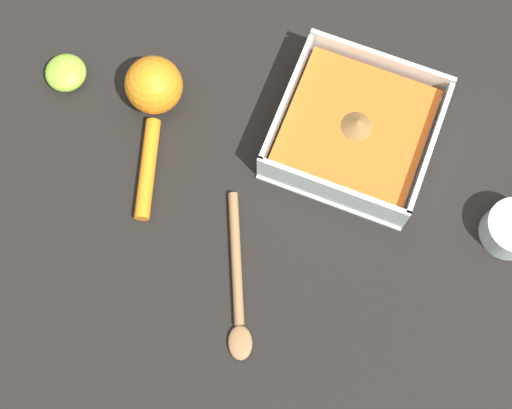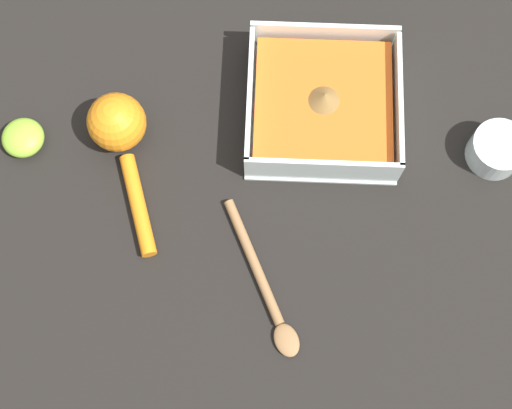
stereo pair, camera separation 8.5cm
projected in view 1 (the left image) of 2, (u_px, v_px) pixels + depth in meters
name	position (u px, v px, depth m)	size (l,w,h in m)	color
ground_plane	(368.00, 144.00, 0.90)	(4.00, 4.00, 0.00)	black
square_dish	(355.00, 130.00, 0.88)	(0.19, 0.19, 0.06)	silver
spice_bowl	(512.00, 229.00, 0.85)	(0.07, 0.07, 0.04)	silver
lemon_squeezer	(153.00, 94.00, 0.88)	(0.10, 0.20, 0.07)	orange
lemon_half	(66.00, 73.00, 0.91)	(0.05, 0.05, 0.03)	#93CC38
wooden_spoon	(237.00, 285.00, 0.84)	(0.10, 0.19, 0.01)	olive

